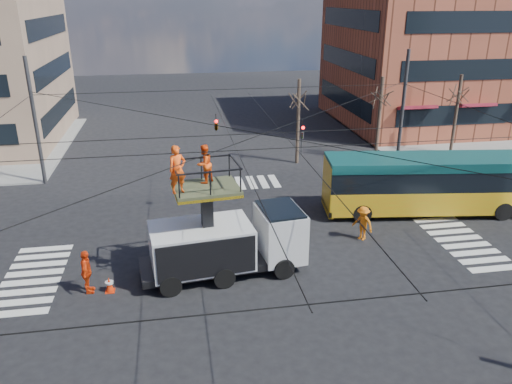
% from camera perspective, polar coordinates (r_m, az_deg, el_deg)
% --- Properties ---
extents(ground, '(120.00, 120.00, 0.00)m').
position_cam_1_polar(ground, '(23.14, 0.69, -7.61)').
color(ground, black).
rests_on(ground, ground).
extents(sidewalk_ne, '(18.00, 18.00, 0.12)m').
position_cam_1_polar(sidewalk_ne, '(49.03, 21.04, 6.87)').
color(sidewalk_ne, slate).
rests_on(sidewalk_ne, ground).
extents(crosswalks, '(22.40, 22.40, 0.02)m').
position_cam_1_polar(crosswalks, '(23.13, 0.69, -7.59)').
color(crosswalks, silver).
rests_on(crosswalks, ground).
extents(building_ne, '(20.06, 16.06, 14.00)m').
position_cam_1_polar(building_ne, '(50.98, 21.41, 15.31)').
color(building_ne, brown).
rests_on(building_ne, ground).
extents(overhead_network, '(24.24, 24.24, 8.00)m').
position_cam_1_polar(overhead_network, '(21.75, 0.37, 2.81)').
color(overhead_network, '#2D2D30').
rests_on(overhead_network, ground).
extents(tree_a, '(2.00, 2.00, 6.00)m').
position_cam_1_polar(tree_a, '(35.12, 4.91, 10.54)').
color(tree_a, '#382B21').
rests_on(tree_a, ground).
extents(tree_b, '(2.00, 2.00, 6.00)m').
position_cam_1_polar(tree_b, '(37.05, 14.10, 10.56)').
color(tree_b, '#382B21').
rests_on(tree_b, ground).
extents(tree_c, '(2.00, 2.00, 6.00)m').
position_cam_1_polar(tree_c, '(39.81, 22.19, 10.36)').
color(tree_c, '#382B21').
rests_on(tree_c, ground).
extents(utility_truck, '(7.22, 3.29, 5.98)m').
position_cam_1_polar(utility_truck, '(21.22, -3.40, -4.49)').
color(utility_truck, black).
rests_on(utility_truck, ground).
extents(city_bus, '(12.01, 4.12, 3.20)m').
position_cam_1_polar(city_bus, '(28.94, 19.58, 0.98)').
color(city_bus, orange).
rests_on(city_bus, ground).
extents(traffic_cone, '(0.36, 0.36, 0.65)m').
position_cam_1_polar(traffic_cone, '(21.46, -16.41, -10.10)').
color(traffic_cone, red).
rests_on(traffic_cone, ground).
extents(worker_ground, '(0.47, 1.10, 1.87)m').
position_cam_1_polar(worker_ground, '(21.37, -18.79, -8.65)').
color(worker_ground, '#EF3F0F').
rests_on(worker_ground, ground).
extents(flagger, '(1.17, 1.30, 1.75)m').
position_cam_1_polar(flagger, '(25.04, 12.10, -3.51)').
color(flagger, orange).
rests_on(flagger, ground).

